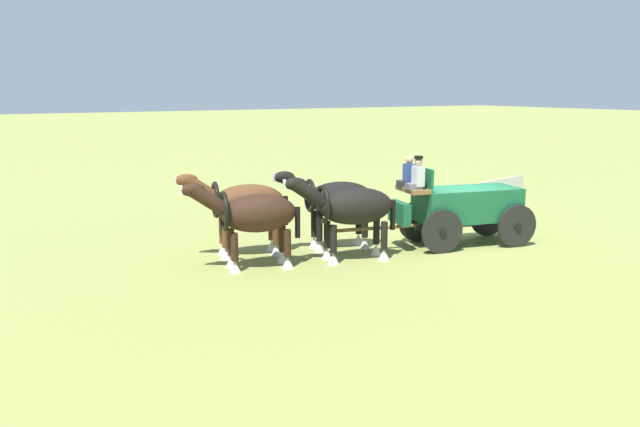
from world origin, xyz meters
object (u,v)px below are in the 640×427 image
(draft_horse_rear_off, at_px, (335,200))
(draft_horse_lead_near, at_px, (253,215))
(draft_horse_rear_near, at_px, (351,208))
(draft_horse_lead_off, at_px, (243,204))
(show_wagon, at_px, (462,206))

(draft_horse_rear_off, relative_size, draft_horse_lead_near, 1.00)
(draft_horse_rear_near, bearing_deg, draft_horse_lead_off, -40.18)
(show_wagon, distance_m, draft_horse_rear_near, 3.70)
(draft_horse_lead_near, xyz_separation_m, draft_horse_lead_off, (-0.31, -1.26, 0.06))
(show_wagon, distance_m, draft_horse_lead_near, 6.28)
(draft_horse_rear_off, bearing_deg, draft_horse_lead_off, -13.65)
(show_wagon, height_order, draft_horse_rear_near, show_wagon)
(show_wagon, height_order, draft_horse_lead_near, show_wagon)
(show_wagon, distance_m, draft_horse_rear_off, 3.71)
(show_wagon, bearing_deg, draft_horse_lead_off, -19.60)
(show_wagon, xyz_separation_m, draft_horse_rear_off, (3.39, -1.49, 0.24))
(show_wagon, xyz_separation_m, draft_horse_rear_near, (3.69, -0.23, 0.24))
(show_wagon, height_order, draft_horse_lead_off, show_wagon)
(draft_horse_lead_near, bearing_deg, draft_horse_rear_near, 166.35)
(show_wagon, bearing_deg, draft_horse_rear_near, -3.53)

